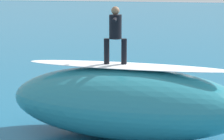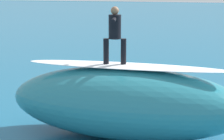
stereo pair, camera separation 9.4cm
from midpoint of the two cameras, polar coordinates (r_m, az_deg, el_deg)
The scene contains 8 objects.
ground_plane at distance 13.21m, azimuth 6.34°, elevation -6.16°, with size 120.00×120.00×0.00m, color #196084.
wave_crest at distance 11.05m, azimuth 1.73°, elevation -4.58°, with size 6.42×2.43×1.95m, color teal.
wave_foam_lip at distance 10.79m, azimuth 1.76°, elevation 0.57°, with size 5.46×0.85×0.08m, color white.
surfboard_riding at distance 10.86m, azimuth 0.22°, elevation 0.62°, with size 2.13×0.47×0.07m, color #33B2D1.
surfer_riding at distance 10.70m, azimuth 0.22°, elevation 5.45°, with size 0.60×1.44×1.53m.
surfboard_paddling at distance 15.00m, azimuth -0.51°, elevation -3.55°, with size 2.12×0.54×0.09m, color #EAE5C6.
surfer_paddling at distance 14.95m, azimuth -1.02°, elevation -2.90°, with size 1.70×0.71×0.31m.
foam_patch_mid at distance 14.87m, azimuth -0.08°, elevation -3.53°, with size 0.92×0.59×0.18m, color white.
Camera 1 is at (-1.18, 12.44, 4.29)m, focal length 65.56 mm.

